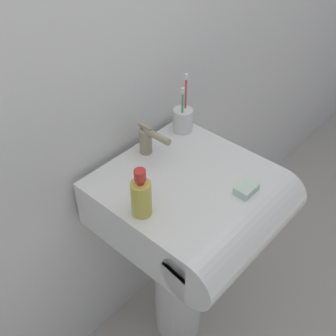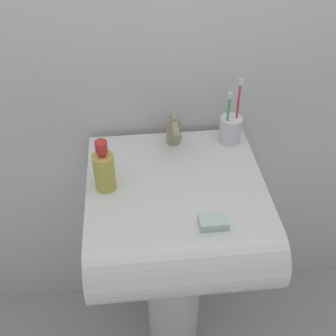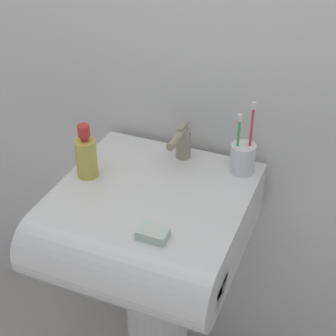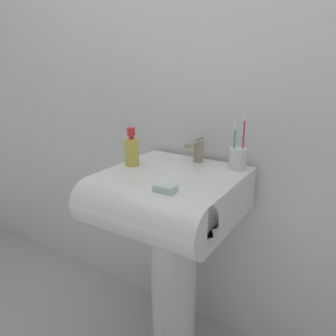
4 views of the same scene
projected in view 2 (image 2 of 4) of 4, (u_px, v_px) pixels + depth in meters
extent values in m
plane|color=#ADA89E|center=(173.00, 333.00, 1.73)|extent=(6.00, 6.00, 0.00)
cube|color=silver|center=(165.00, 21.00, 1.17)|extent=(5.00, 0.05, 2.40)
cylinder|color=white|center=(173.00, 285.00, 1.51)|extent=(0.19, 0.19, 0.68)
cube|color=white|center=(175.00, 200.00, 1.24)|extent=(0.50, 0.45, 0.17)
cylinder|color=white|center=(185.00, 262.00, 1.07)|extent=(0.50, 0.17, 0.17)
cylinder|color=tan|center=(173.00, 131.00, 1.29)|extent=(0.04, 0.04, 0.09)
cylinder|color=tan|center=(175.00, 128.00, 1.22)|extent=(0.02, 0.10, 0.02)
cube|color=tan|center=(174.00, 115.00, 1.25)|extent=(0.01, 0.06, 0.01)
cylinder|color=white|center=(230.00, 130.00, 1.30)|extent=(0.07, 0.07, 0.08)
cylinder|color=#3FB266|center=(228.00, 119.00, 1.26)|extent=(0.01, 0.01, 0.14)
cube|color=white|center=(230.00, 96.00, 1.21)|extent=(0.01, 0.01, 0.02)
cylinder|color=#D83F4C|center=(237.00, 112.00, 1.26)|extent=(0.01, 0.01, 0.18)
cube|color=white|center=(241.00, 82.00, 1.20)|extent=(0.01, 0.01, 0.02)
cylinder|color=gold|center=(104.00, 172.00, 1.12)|extent=(0.06, 0.06, 0.11)
cylinder|color=red|center=(102.00, 154.00, 1.08)|extent=(0.02, 0.02, 0.01)
cylinder|color=red|center=(101.00, 147.00, 1.07)|extent=(0.03, 0.03, 0.03)
cube|color=silver|center=(213.00, 222.00, 1.04)|extent=(0.07, 0.05, 0.02)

